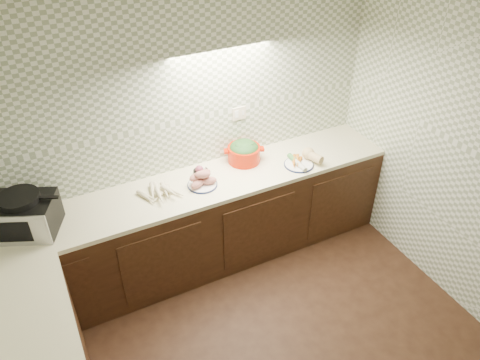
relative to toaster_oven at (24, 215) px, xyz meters
name	(u,v)px	position (x,y,z in m)	size (l,w,h in m)	color
room	(298,223)	(1.35, -1.54, 0.58)	(3.60, 3.60, 2.60)	black
counter	(157,319)	(0.67, -0.86, -0.60)	(3.60, 3.60, 0.90)	black
toaster_oven	(24,215)	(0.00, 0.00, 0.00)	(0.56, 0.50, 0.32)	black
parsnip_pile	(162,193)	(1.03, -0.05, -0.12)	(0.34, 0.36, 0.07)	beige
sweet_potato_plate	(202,180)	(1.39, -0.06, -0.10)	(0.26, 0.26, 0.15)	#0F173C
onion_bowl	(201,172)	(1.44, 0.08, -0.11)	(0.13, 0.13, 0.10)	black
dutch_oven	(244,152)	(1.88, 0.12, -0.05)	(0.38, 0.38, 0.21)	red
veg_plate	(303,158)	(2.34, -0.15, -0.11)	(0.33, 0.31, 0.13)	#0F173C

